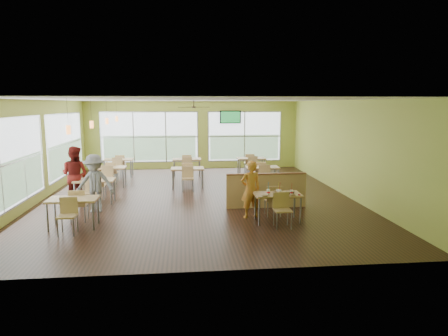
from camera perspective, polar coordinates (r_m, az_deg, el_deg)
The scene contains 20 objects.
room at distance 13.09m, azimuth -3.89°, elevation 2.68°, with size 12.00×12.04×3.20m.
window_bays at distance 16.30m, azimuth -13.63°, elevation 3.28°, with size 9.24×10.24×2.38m.
main_table at distance 10.58m, azimuth 7.67°, elevation -4.27°, with size 1.22×1.52×0.87m.
half_wall_divider at distance 11.98m, azimuth 6.05°, elevation -3.18°, with size 2.40×0.14×1.04m.
dining_tables at distance 14.92m, azimuth -8.12°, elevation -0.35°, with size 6.92×8.72×0.87m.
pendant_lights at distance 13.96m, azimuth -17.35°, elevation 6.21°, with size 0.11×7.31×0.86m.
ceiling_fan at distance 16.00m, azimuth -4.33°, elevation 8.68°, with size 1.25×1.25×0.29m.
tv_backwall at distance 19.04m, azimuth 0.91°, elevation 7.28°, with size 1.00×0.07×0.60m.
man_plaid at distance 10.83m, azimuth 3.82°, elevation -3.07°, with size 0.57×0.38×1.57m, color #DC5C18.
patron_maroon at distance 13.24m, azimuth -20.53°, elevation -0.91°, with size 0.87×0.68×1.78m, color #5B130F.
patron_grey at distance 11.92m, azimuth -17.98°, elevation -2.12°, with size 1.08×0.62×1.67m, color slate.
cup_blue at distance 10.36m, azimuth 6.35°, elevation -3.44°, with size 0.10×0.10×0.37m.
cup_yellow at distance 10.37m, azimuth 7.76°, elevation -3.44°, with size 0.10×0.10×0.37m.
cup_red_near at distance 10.35m, azimuth 7.95°, elevation -3.48°, with size 0.10×0.10×0.37m.
cup_red_far at distance 10.46m, azimuth 9.64°, elevation -3.43°, with size 0.09×0.09×0.33m.
food_basket at distance 10.61m, azimuth 9.41°, elevation -3.44°, with size 0.23×0.23×0.05m.
ketchup_cup at distance 10.45m, azimuth 10.70°, elevation -3.78°, with size 0.06×0.06×0.03m, color maroon.
wrapper_left at distance 10.17m, azimuth 5.84°, elevation -3.96°, with size 0.17×0.16×0.04m, color #957548.
wrapper_mid at distance 10.73m, azimuth 7.63°, elevation -3.29°, with size 0.20×0.18×0.05m, color #957548.
wrapper_right at distance 10.36m, azimuth 9.82°, elevation -3.83°, with size 0.15×0.14×0.04m, color #957548.
Camera 1 is at (-0.44, -13.00, 3.07)m, focal length 32.00 mm.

